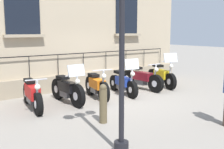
{
  "coord_description": "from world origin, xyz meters",
  "views": [
    {
      "loc": [
        7.24,
        -5.74,
        2.32
      ],
      "look_at": [
        -0.27,
        0.0,
        0.8
      ],
      "focal_mm": 44.15,
      "sensor_mm": 36.0,
      "label": 1
    }
  ],
  "objects_px": {
    "motorcycle_yellow": "(162,76)",
    "bollard": "(103,104)",
    "motorcycle_red": "(32,95)",
    "motorcycle_black": "(67,90)",
    "motorcycle_orange": "(97,87)",
    "motorcycle_maroon": "(141,79)",
    "motorcycle_blue": "(123,83)"
  },
  "relations": [
    {
      "from": "motorcycle_yellow",
      "to": "bollard",
      "type": "relative_size",
      "value": 1.99
    },
    {
      "from": "motorcycle_red",
      "to": "motorcycle_black",
      "type": "distance_m",
      "value": 1.14
    },
    {
      "from": "motorcycle_red",
      "to": "motorcycle_orange",
      "type": "height_order",
      "value": "motorcycle_orange"
    },
    {
      "from": "motorcycle_maroon",
      "to": "motorcycle_yellow",
      "type": "relative_size",
      "value": 1.11
    },
    {
      "from": "motorcycle_red",
      "to": "motorcycle_black",
      "type": "height_order",
      "value": "motorcycle_black"
    },
    {
      "from": "motorcycle_blue",
      "to": "bollard",
      "type": "relative_size",
      "value": 2.0
    },
    {
      "from": "motorcycle_black",
      "to": "motorcycle_red",
      "type": "bearing_deg",
      "value": -92.71
    },
    {
      "from": "motorcycle_red",
      "to": "motorcycle_orange",
      "type": "bearing_deg",
      "value": 87.4
    },
    {
      "from": "motorcycle_black",
      "to": "motorcycle_yellow",
      "type": "height_order",
      "value": "motorcycle_yellow"
    },
    {
      "from": "motorcycle_black",
      "to": "motorcycle_blue",
      "type": "xyz_separation_m",
      "value": [
        0.11,
        2.22,
        -0.04
      ]
    },
    {
      "from": "motorcycle_orange",
      "to": "motorcycle_yellow",
      "type": "bearing_deg",
      "value": 90.5
    },
    {
      "from": "motorcycle_orange",
      "to": "motorcycle_blue",
      "type": "relative_size",
      "value": 0.97
    },
    {
      "from": "motorcycle_red",
      "to": "motorcycle_yellow",
      "type": "height_order",
      "value": "motorcycle_yellow"
    },
    {
      "from": "motorcycle_maroon",
      "to": "bollard",
      "type": "height_order",
      "value": "motorcycle_maroon"
    },
    {
      "from": "motorcycle_orange",
      "to": "motorcycle_blue",
      "type": "xyz_separation_m",
      "value": [
        0.07,
        1.12,
        -0.01
      ]
    },
    {
      "from": "motorcycle_red",
      "to": "motorcycle_maroon",
      "type": "height_order",
      "value": "motorcycle_maroon"
    },
    {
      "from": "motorcycle_orange",
      "to": "motorcycle_maroon",
      "type": "height_order",
      "value": "motorcycle_maroon"
    },
    {
      "from": "motorcycle_black",
      "to": "motorcycle_maroon",
      "type": "xyz_separation_m",
      "value": [
        -0.12,
        3.36,
        -0.02
      ]
    },
    {
      "from": "motorcycle_blue",
      "to": "motorcycle_yellow",
      "type": "bearing_deg",
      "value": 92.56
    },
    {
      "from": "motorcycle_maroon",
      "to": "motorcycle_yellow",
      "type": "distance_m",
      "value": 1.02
    },
    {
      "from": "motorcycle_blue",
      "to": "motorcycle_maroon",
      "type": "distance_m",
      "value": 1.16
    },
    {
      "from": "motorcycle_red",
      "to": "motorcycle_yellow",
      "type": "bearing_deg",
      "value": 89.24
    },
    {
      "from": "motorcycle_orange",
      "to": "bollard",
      "type": "bearing_deg",
      "value": -30.57
    },
    {
      "from": "motorcycle_orange",
      "to": "motorcycle_yellow",
      "type": "distance_m",
      "value": 3.27
    },
    {
      "from": "motorcycle_blue",
      "to": "motorcycle_maroon",
      "type": "xyz_separation_m",
      "value": [
        -0.24,
        1.14,
        0.02
      ]
    },
    {
      "from": "motorcycle_maroon",
      "to": "motorcycle_yellow",
      "type": "bearing_deg",
      "value": 82.07
    },
    {
      "from": "motorcycle_black",
      "to": "motorcycle_yellow",
      "type": "distance_m",
      "value": 4.37
    },
    {
      "from": "motorcycle_blue",
      "to": "bollard",
      "type": "distance_m",
      "value": 3.23
    },
    {
      "from": "motorcycle_orange",
      "to": "bollard",
      "type": "height_order",
      "value": "motorcycle_orange"
    },
    {
      "from": "motorcycle_red",
      "to": "motorcycle_orange",
      "type": "xyz_separation_m",
      "value": [
        0.1,
        2.24,
        -0.01
      ]
    },
    {
      "from": "motorcycle_yellow",
      "to": "bollard",
      "type": "bearing_deg",
      "value": -63.97
    },
    {
      "from": "motorcycle_blue",
      "to": "motorcycle_black",
      "type": "bearing_deg",
      "value": -92.96
    }
  ]
}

